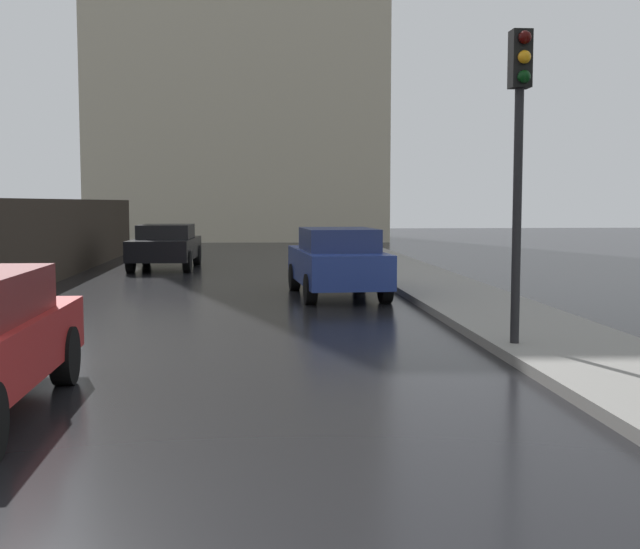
# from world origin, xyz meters

# --- Properties ---
(car_blue_far_ahead) EXTENTS (1.97, 4.28, 1.48)m
(car_blue_far_ahead) POSITION_xyz_m (2.60, 13.62, 0.77)
(car_blue_far_ahead) COLOR navy
(car_blue_far_ahead) RESTS_ON ground
(car_black_behind_camera) EXTENTS (1.98, 4.33, 1.35)m
(car_black_behind_camera) POSITION_xyz_m (-1.89, 21.61, 0.71)
(car_black_behind_camera) COLOR black
(car_black_behind_camera) RESTS_ON ground
(traffic_light) EXTENTS (0.26, 0.39, 4.15)m
(traffic_light) POSITION_xyz_m (4.31, 6.66, 3.02)
(traffic_light) COLOR black
(traffic_light) RESTS_ON sidewalk_strip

